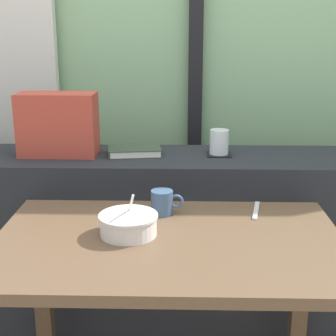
{
  "coord_description": "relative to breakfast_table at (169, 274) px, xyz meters",
  "views": [
    {
      "loc": [
        0.08,
        -1.47,
        1.37
      ],
      "look_at": [
        0.03,
        0.45,
        0.81
      ],
      "focal_mm": 53.72,
      "sensor_mm": 36.0,
      "label": 1
    }
  ],
  "objects": [
    {
      "name": "coaster_square",
      "position": [
        0.19,
        0.62,
        0.23
      ],
      "size": [
        0.1,
        0.1,
        0.0
      ],
      "primitive_type": "cube",
      "color": "black",
      "rests_on": "dark_console_ledge"
    },
    {
      "name": "fork_utensil",
      "position": [
        0.3,
        0.24,
        0.12
      ],
      "size": [
        0.05,
        0.17,
        0.01
      ],
      "primitive_type": "cube",
      "rotation": [
        0.0,
        0.0,
        -0.2
      ],
      "color": "silver",
      "rests_on": "breakfast_table"
    },
    {
      "name": "soup_bowl",
      "position": [
        -0.13,
        0.03,
        0.15
      ],
      "size": [
        0.19,
        0.19,
        0.14
      ],
      "color": "silver",
      "rests_on": "breakfast_table"
    },
    {
      "name": "dark_console_ledge",
      "position": [
        -0.04,
        0.6,
        -0.19
      ],
      "size": [
        2.8,
        0.39,
        0.83
      ],
      "primitive_type": "cube",
      "color": "#23262B",
      "rests_on": "ground"
    },
    {
      "name": "breakfast_table",
      "position": [
        0.0,
        0.0,
        0.0
      ],
      "size": [
        1.08,
        0.68,
        0.73
      ],
      "color": "brown",
      "rests_on": "ground"
    },
    {
      "name": "closed_book",
      "position": [
        -0.16,
        0.62,
        0.24
      ],
      "size": [
        0.24,
        0.17,
        0.03
      ],
      "color": "#334233",
      "rests_on": "dark_console_ledge"
    },
    {
      "name": "throw_pillow",
      "position": [
        -0.47,
        0.6,
        0.35
      ],
      "size": [
        0.32,
        0.15,
        0.26
      ],
      "primitive_type": "cube",
      "rotation": [
        0.0,
        0.0,
        -0.02
      ],
      "color": "#B74233",
      "rests_on": "dark_console_ledge"
    },
    {
      "name": "juice_glass",
      "position": [
        0.19,
        0.62,
        0.27
      ],
      "size": [
        0.08,
        0.08,
        0.1
      ],
      "color": "white",
      "rests_on": "coaster_square"
    },
    {
      "name": "outdoor_backdrop",
      "position": [
        -0.04,
        1.18,
        0.79
      ],
      "size": [
        4.8,
        0.08,
        2.8
      ],
      "primitive_type": "cube",
      "color": "#8EBC89",
      "rests_on": "ground"
    },
    {
      "name": "ceramic_mug",
      "position": [
        -0.03,
        0.21,
        0.16
      ],
      "size": [
        0.11,
        0.08,
        0.08
      ],
      "color": "#3D567A",
      "rests_on": "breakfast_table"
    },
    {
      "name": "window_divider_post",
      "position": [
        0.11,
        1.11,
        0.69
      ],
      "size": [
        0.07,
        0.05,
        2.6
      ],
      "primitive_type": "cube",
      "color": "black",
      "rests_on": "ground"
    }
  ]
}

